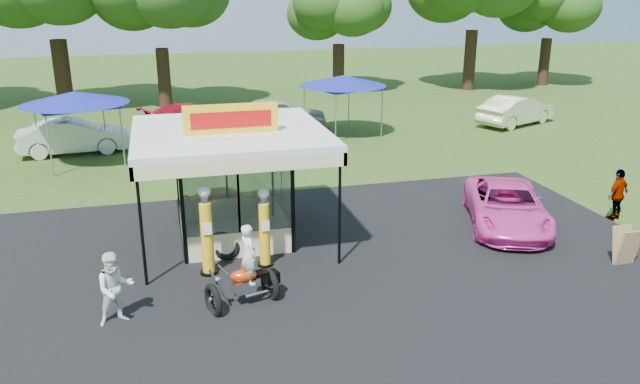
# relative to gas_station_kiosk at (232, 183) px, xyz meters

# --- Properties ---
(ground) EXTENTS (120.00, 120.00, 0.00)m
(ground) POSITION_rel_gas_station_kiosk_xyz_m (2.00, -4.99, -1.78)
(ground) COLOR #2A4816
(ground) RESTS_ON ground
(asphalt_apron) EXTENTS (20.00, 14.00, 0.04)m
(asphalt_apron) POSITION_rel_gas_station_kiosk_xyz_m (2.00, -2.99, -1.76)
(asphalt_apron) COLOR black
(asphalt_apron) RESTS_ON ground
(gas_station_kiosk) EXTENTS (5.40, 5.40, 4.18)m
(gas_station_kiosk) POSITION_rel_gas_station_kiosk_xyz_m (0.00, 0.00, 0.00)
(gas_station_kiosk) COLOR white
(gas_station_kiosk) RESTS_ON ground
(gas_pump_left) EXTENTS (0.47, 0.47, 2.50)m
(gas_pump_left) POSITION_rel_gas_station_kiosk_xyz_m (-0.95, -2.28, -0.58)
(gas_pump_left) COLOR black
(gas_pump_left) RESTS_ON ground
(gas_pump_right) EXTENTS (0.42, 0.42, 2.26)m
(gas_pump_right) POSITION_rel_gas_station_kiosk_xyz_m (0.57, -2.16, -0.70)
(gas_pump_right) COLOR black
(gas_pump_right) RESTS_ON ground
(motorcycle) EXTENTS (1.86, 1.29, 2.11)m
(motorcycle) POSITION_rel_gas_station_kiosk_xyz_m (-0.20, -4.12, -0.96)
(motorcycle) COLOR black
(motorcycle) RESTS_ON ground
(spare_tires) EXTENTS (0.93, 0.56, 0.80)m
(spare_tires) POSITION_rel_gas_station_kiosk_xyz_m (-0.45, -1.36, -1.39)
(spare_tires) COLOR black
(spare_tires) RESTS_ON ground
(a_frame_sign) EXTENTS (0.60, 0.53, 1.07)m
(a_frame_sign) POSITION_rel_gas_station_kiosk_xyz_m (10.07, -4.53, -1.24)
(a_frame_sign) COLOR #593819
(a_frame_sign) RESTS_ON ground
(kiosk_car) EXTENTS (2.82, 1.13, 0.96)m
(kiosk_car) POSITION_rel_gas_station_kiosk_xyz_m (-0.00, 2.21, -1.30)
(kiosk_car) COLOR yellow
(kiosk_car) RESTS_ON ground
(pink_sedan) EXTENTS (3.90, 5.39, 1.36)m
(pink_sedan) POSITION_rel_gas_station_kiosk_xyz_m (8.46, -1.13, -1.10)
(pink_sedan) COLOR #F442AF
(pink_sedan) RESTS_ON ground
(spectator_west) EXTENTS (0.98, 0.85, 1.72)m
(spectator_west) POSITION_rel_gas_station_kiosk_xyz_m (-3.17, -4.25, -0.92)
(spectator_west) COLOR white
(spectator_west) RESTS_ON ground
(spectator_east_b) EXTENTS (1.08, 0.73, 1.71)m
(spectator_east_b) POSITION_rel_gas_station_kiosk_xyz_m (12.24, -1.50, -0.93)
(spectator_east_b) COLOR gray
(spectator_east_b) RESTS_ON ground
(bg_car_a) EXTENTS (4.92, 2.07, 1.58)m
(bg_car_a) POSITION_rel_gas_station_kiosk_xyz_m (-5.71, 11.86, -0.99)
(bg_car_a) COLOR silver
(bg_car_a) RESTS_ON ground
(bg_car_b) EXTENTS (5.38, 3.89, 1.45)m
(bg_car_b) POSITION_rel_gas_station_kiosk_xyz_m (-0.40, 15.21, -1.06)
(bg_car_b) COLOR #B40D22
(bg_car_b) RESTS_ON ground
(bg_car_c) EXTENTS (5.00, 2.04, 1.70)m
(bg_car_c) POSITION_rel_gas_station_kiosk_xyz_m (4.16, 14.27, -0.93)
(bg_car_c) COLOR #B8B9BD
(bg_car_c) RESTS_ON ground
(bg_car_e) EXTENTS (5.14, 3.51, 1.60)m
(bg_car_e) POSITION_rel_gas_station_kiosk_xyz_m (16.91, 12.23, -0.98)
(bg_car_e) COLOR beige
(bg_car_e) RESTS_ON ground
(tent_west) EXTENTS (4.41, 4.41, 3.08)m
(tent_west) POSITION_rel_gas_station_kiosk_xyz_m (-5.26, 10.10, 1.00)
(tent_west) COLOR gray
(tent_west) RESTS_ON ground
(tent_east) EXTENTS (4.32, 4.32, 3.02)m
(tent_east) POSITION_rel_gas_station_kiosk_xyz_m (7.06, 12.26, 0.95)
(tent_east) COLOR gray
(tent_east) RESTS_ON ground
(oak_far_d) EXTENTS (7.68, 7.68, 9.14)m
(oak_far_d) POSITION_rel_gas_station_kiosk_xyz_m (10.71, 25.54, 4.04)
(oak_far_d) COLOR black
(oak_far_d) RESTS_ON ground
(oak_far_f) EXTENTS (7.81, 7.81, 9.41)m
(oak_far_f) POSITION_rel_gas_station_kiosk_xyz_m (26.59, 24.41, 4.26)
(oak_far_f) COLOR black
(oak_far_f) RESTS_ON ground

